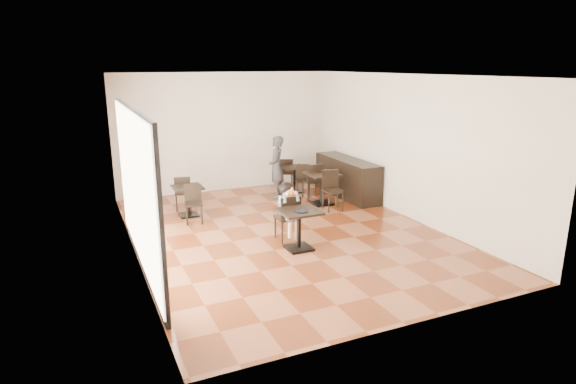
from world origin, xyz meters
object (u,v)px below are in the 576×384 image
child_table (299,230)px  chair_back_a (286,173)px  child (287,212)px  chair_mid_a (312,181)px  chair_left_a (183,193)px  chair_back_b (303,181)px  cafe_table_left (188,201)px  chair_mid_b (333,191)px  cafe_table_back (294,179)px  chair_left_b (194,204)px  cafe_table_mid (322,189)px  adult_patron (277,167)px  child_chair (287,217)px

child_table → chair_back_a: size_ratio=0.91×
child_table → chair_back_a: (1.70, 4.40, 0.04)m
child → chair_mid_a: bearing=53.8°
chair_left_a → chair_back_b: bearing=-171.6°
child_table → chair_back_a: chair_back_a is taller
child_table → cafe_table_left: bearing=116.2°
child → cafe_table_left: size_ratio=1.68×
cafe_table_left → chair_mid_b: 3.41m
cafe_table_back → chair_left_b: (-3.14, -1.49, 0.07)m
cafe_table_back → chair_back_a: size_ratio=0.83×
cafe_table_mid → cafe_table_left: (-3.26, 0.42, -0.05)m
adult_patron → chair_mid_b: size_ratio=1.70×
chair_mid_a → chair_back_b: (-0.13, 0.26, -0.05)m
cafe_table_left → chair_mid_b: bearing=-16.6°
cafe_table_mid → chair_back_a: size_ratio=0.93×
cafe_table_back → chair_mid_b: bearing=-86.1°
cafe_table_back → chair_mid_b: 1.92m
adult_patron → chair_mid_a: size_ratio=1.70×
child_table → child_chair: child_chair is taller
adult_patron → chair_left_a: adult_patron is taller
adult_patron → chair_left_b: bearing=-41.0°
chair_mid_b → chair_left_a: size_ratio=1.13×
child → chair_back_a: child is taller
cafe_table_left → cafe_table_back: (3.14, 0.94, 0.00)m
child_table → cafe_table_mid: (1.83, 2.50, 0.01)m
cafe_table_left → cafe_table_mid: bearing=-7.3°
cafe_table_left → chair_left_a: (0.00, 0.55, 0.07)m
cafe_table_mid → chair_back_a: bearing=93.9°
adult_patron → child: bearing=4.2°
adult_patron → cafe_table_back: bearing=138.2°
adult_patron → chair_mid_a: 0.99m
child_chair → adult_patron: adult_patron is taller
child_chair → cafe_table_mid: size_ratio=1.18×
chair_back_a → child_table: bearing=92.3°
cafe_table_back → cafe_table_left: bearing=-163.3°
child → child_table: bearing=-90.0°
child_table → cafe_table_left: 3.25m
child_table → chair_left_b: bearing=121.3°
chair_left_a → cafe_table_back: bearing=-161.6°
child_chair → chair_back_a: child_chair is taller
chair_back_b → child: bearing=-98.2°
child_table → cafe_table_left: child_table is taller
child → cafe_table_mid: child is taller
cafe_table_back → chair_mid_b: size_ratio=0.74×
cafe_table_left → chair_left_b: 0.55m
cafe_table_mid → adult_patron: bearing=126.3°
adult_patron → chair_mid_a: adult_patron is taller
child_chair → adult_patron: bearing=-109.2°
chair_mid_a → chair_mid_b: (0.00, -1.10, 0.00)m
adult_patron → chair_mid_b: 1.82m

